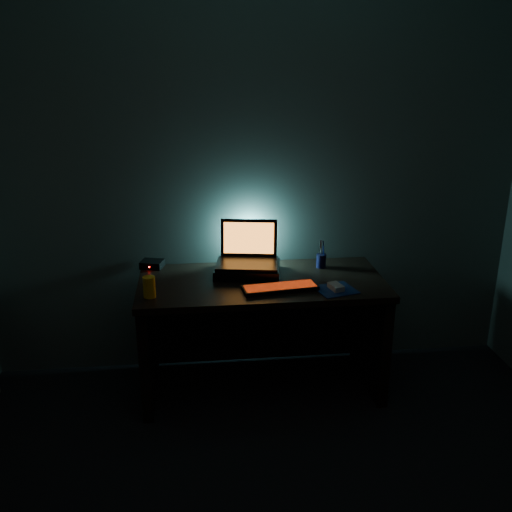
{
  "coord_description": "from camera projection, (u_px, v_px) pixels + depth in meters",
  "views": [
    {
      "loc": [
        -0.39,
        -1.59,
        2.04
      ],
      "look_at": [
        -0.04,
        1.57,
        0.93
      ],
      "focal_mm": 40.0,
      "sensor_mm": 36.0,
      "label": 1
    }
  ],
  "objects": [
    {
      "name": "room",
      "position": [
        324.0,
        322.0,
        1.8
      ],
      "size": [
        3.5,
        4.0,
        2.5
      ],
      "color": "black",
      "rests_on": "ground"
    },
    {
      "name": "desk",
      "position": [
        261.0,
        315.0,
        3.62
      ],
      "size": [
        1.5,
        0.7,
        0.75
      ],
      "color": "black",
      "rests_on": "ground"
    },
    {
      "name": "riser",
      "position": [
        248.0,
        269.0,
        3.57
      ],
      "size": [
        0.44,
        0.36,
        0.06
      ],
      "primitive_type": "cube",
      "rotation": [
        0.0,
        0.0,
        -0.17
      ],
      "color": "black",
      "rests_on": "desk"
    },
    {
      "name": "laptop",
      "position": [
        248.0,
        253.0,
        3.59
      ],
      "size": [
        0.42,
        0.34,
        0.26
      ],
      "rotation": [
        0.0,
        0.0,
        -0.17
      ],
      "color": "black",
      "rests_on": "riser"
    },
    {
      "name": "keyboard",
      "position": [
        280.0,
        288.0,
        3.33
      ],
      "size": [
        0.45,
        0.19,
        0.03
      ],
      "rotation": [
        0.0,
        0.0,
        0.13
      ],
      "color": "black",
      "rests_on": "desk"
    },
    {
      "name": "mousepad",
      "position": [
        336.0,
        290.0,
        3.33
      ],
      "size": [
        0.26,
        0.25,
        0.0
      ],
      "primitive_type": "cube",
      "rotation": [
        0.0,
        0.0,
        0.26
      ],
      "color": "#0B1E4E",
      "rests_on": "desk"
    },
    {
      "name": "mouse",
      "position": [
        336.0,
        287.0,
        3.33
      ],
      "size": [
        0.09,
        0.12,
        0.03
      ],
      "primitive_type": "cube",
      "rotation": [
        0.0,
        0.0,
        0.26
      ],
      "color": "gray",
      "rests_on": "mousepad"
    },
    {
      "name": "pen_cup",
      "position": [
        321.0,
        261.0,
        3.68
      ],
      "size": [
        0.06,
        0.06,
        0.09
      ],
      "primitive_type": "cylinder",
      "rotation": [
        0.0,
        0.0,
        -0.01
      ],
      "color": "black",
      "rests_on": "desk"
    },
    {
      "name": "juice_glass",
      "position": [
        149.0,
        287.0,
        3.22
      ],
      "size": [
        0.09,
        0.09,
        0.12
      ],
      "primitive_type": "cylinder",
      "rotation": [
        0.0,
        0.0,
        -0.31
      ],
      "color": "#EDA10C",
      "rests_on": "desk"
    },
    {
      "name": "router",
      "position": [
        152.0,
        264.0,
        3.69
      ],
      "size": [
        0.16,
        0.14,
        0.05
      ],
      "rotation": [
        0.0,
        0.0,
        -0.28
      ],
      "color": "black",
      "rests_on": "desk"
    }
  ]
}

